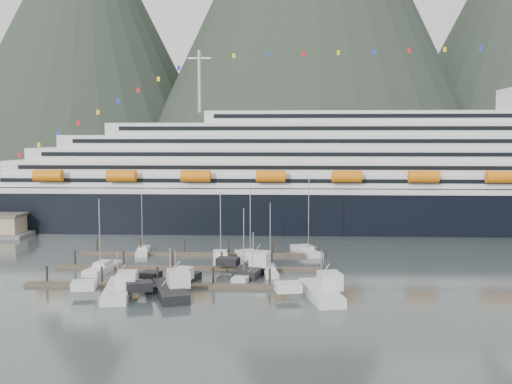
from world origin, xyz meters
TOP-DOWN VIEW (x-y plane):
  - ground at (0.00, 0.00)m, footprint 1600.00×1600.00m
  - mountains at (52.48, 588.54)m, footprint 870.00×440.00m
  - cruise_ship at (30.03, 54.94)m, footprint 210.00×30.40m
  - dock_near at (-4.93, -9.95)m, footprint 48.18×2.28m
  - dock_mid at (-4.93, 3.05)m, footprint 48.18×2.28m
  - dock_far at (-4.93, 16.05)m, footprint 48.18×2.28m
  - sailboat_a at (-19.83, 0.93)m, footprint 4.65×10.50m
  - sailboat_c at (-0.05, 11.86)m, footprint 4.15×10.83m
  - sailboat_d at (9.73, 0.80)m, footprint 3.49×9.78m
  - sailboat_e at (-16.71, 17.74)m, footprint 3.69×9.32m
  - sailboat_f at (5.37, 12.66)m, footprint 6.35×10.52m
  - sailboat_g at (16.78, 18.96)m, footprint 6.51×11.35m
  - sailboat_h at (5.72, -3.34)m, footprint 4.14×8.80m
  - trawler_a at (-12.82, -15.02)m, footprint 9.91×13.61m
  - trawler_b at (-4.86, -15.05)m, footprint 10.42×12.78m
  - trawler_c at (-5.24, -8.97)m, footprint 9.77×12.48m
  - trawler_d at (17.61, -15.03)m, footprint 10.19×13.66m
  - trawler_e at (6.73, 0.87)m, footprint 9.94×12.78m

SIDE VIEW (x-z plane):
  - ground at x=0.00m, z-range 0.00..0.00m
  - dock_near at x=-4.93m, z-range -1.29..1.91m
  - dock_mid at x=-4.93m, z-range -1.29..1.91m
  - dock_far at x=-4.93m, z-range -1.29..1.91m
  - sailboat_d at x=9.73m, z-range -6.04..6.83m
  - sailboat_h at x=5.72m, z-range -5.79..6.61m
  - sailboat_e at x=-16.71m, z-range -6.35..7.17m
  - sailboat_c at x=-0.05m, z-range -6.55..7.42m
  - sailboat_a at x=-19.83m, z-range -6.33..7.20m
  - sailboat_f at x=5.37m, z-range -7.05..7.94m
  - sailboat_g at x=16.78m, z-range -8.08..8.98m
  - trawler_c at x=-5.24m, z-range -2.26..3.90m
  - trawler_a at x=-12.82m, z-range -2.71..4.55m
  - trawler_d at x=17.61m, z-range -2.96..4.91m
  - trawler_b at x=-4.86m, z-range -2.99..4.94m
  - trawler_e at x=6.73m, z-range -3.00..4.97m
  - cruise_ship at x=30.03m, z-range -13.11..37.19m
  - mountains at x=52.48m, z-range -46.60..373.40m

